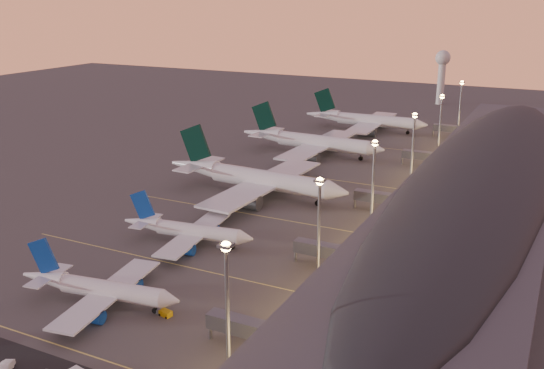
{
  "coord_description": "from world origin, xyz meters",
  "views": [
    {
      "loc": [
        82.64,
        -117.11,
        63.43
      ],
      "look_at": [
        2.0,
        45.0,
        7.0
      ],
      "focal_mm": 40.0,
      "sensor_mm": 36.0,
      "label": 1
    }
  ],
  "objects_px": {
    "airliner_wide_near": "(254,178)",
    "radar_tower": "(442,68)",
    "baggage_tug_a": "(164,313)",
    "baggage_tug_b": "(247,333)",
    "airliner_narrow_south": "(99,289)",
    "airliner_wide_far": "(365,120)",
    "airliner_wide_mid": "(311,142)",
    "service_van_c": "(5,369)",
    "airliner_narrow_north": "(187,230)"
  },
  "relations": [
    {
      "from": "service_van_c",
      "to": "airliner_wide_near",
      "type": "bearing_deg",
      "value": 67.81
    },
    {
      "from": "radar_tower",
      "to": "airliner_narrow_north",
      "type": "bearing_deg",
      "value": -93.39
    },
    {
      "from": "baggage_tug_b",
      "to": "airliner_narrow_south",
      "type": "bearing_deg",
      "value": 175.35
    },
    {
      "from": "airliner_narrow_north",
      "to": "service_van_c",
      "type": "height_order",
      "value": "airliner_narrow_north"
    },
    {
      "from": "airliner_wide_near",
      "to": "baggage_tug_a",
      "type": "xyz_separation_m",
      "value": [
        20.96,
        -79.35,
        -5.04
      ]
    },
    {
      "from": "airliner_narrow_north",
      "to": "baggage_tug_a",
      "type": "bearing_deg",
      "value": -70.43
    },
    {
      "from": "airliner_narrow_south",
      "to": "baggage_tug_b",
      "type": "xyz_separation_m",
      "value": [
        34.74,
        2.84,
        -2.98
      ]
    },
    {
      "from": "baggage_tug_a",
      "to": "airliner_narrow_south",
      "type": "bearing_deg",
      "value": -161.3
    },
    {
      "from": "baggage_tug_b",
      "to": "airliner_wide_near",
      "type": "bearing_deg",
      "value": 107.85
    },
    {
      "from": "baggage_tug_a",
      "to": "baggage_tug_b",
      "type": "bearing_deg",
      "value": 13.26
    },
    {
      "from": "airliner_narrow_south",
      "to": "radar_tower",
      "type": "xyz_separation_m",
      "value": [
        12.79,
        288.79,
        18.33
      ]
    },
    {
      "from": "airliner_narrow_south",
      "to": "service_van_c",
      "type": "distance_m",
      "value": 27.26
    },
    {
      "from": "airliner_wide_mid",
      "to": "radar_tower",
      "type": "height_order",
      "value": "radar_tower"
    },
    {
      "from": "airliner_wide_near",
      "to": "baggage_tug_a",
      "type": "height_order",
      "value": "airliner_wide_near"
    },
    {
      "from": "airliner_narrow_south",
      "to": "airliner_wide_far",
      "type": "distance_m",
      "value": 195.35
    },
    {
      "from": "airliner_narrow_south",
      "to": "baggage_tug_b",
      "type": "height_order",
      "value": "airliner_narrow_south"
    },
    {
      "from": "airliner_wide_mid",
      "to": "airliner_wide_far",
      "type": "relative_size",
      "value": 1.05
    },
    {
      "from": "airliner_wide_far",
      "to": "radar_tower",
      "type": "bearing_deg",
      "value": 78.38
    },
    {
      "from": "airliner_wide_mid",
      "to": "radar_tower",
      "type": "bearing_deg",
      "value": 83.5
    },
    {
      "from": "airliner_narrow_north",
      "to": "baggage_tug_b",
      "type": "height_order",
      "value": "airliner_narrow_north"
    },
    {
      "from": "radar_tower",
      "to": "service_van_c",
      "type": "relative_size",
      "value": 6.37
    },
    {
      "from": "airliner_wide_near",
      "to": "service_van_c",
      "type": "xyz_separation_m",
      "value": [
        7.98,
        -108.44,
        -4.75
      ]
    },
    {
      "from": "baggage_tug_b",
      "to": "baggage_tug_a",
      "type": "bearing_deg",
      "value": 172.94
    },
    {
      "from": "airliner_narrow_south",
      "to": "airliner_wide_mid",
      "type": "distance_m",
      "value": 140.35
    },
    {
      "from": "airliner_wide_mid",
      "to": "airliner_wide_far",
      "type": "xyz_separation_m",
      "value": [
        5.65,
        55.32,
        -0.24
      ]
    },
    {
      "from": "airliner_narrow_north",
      "to": "baggage_tug_b",
      "type": "xyz_separation_m",
      "value": [
        36.9,
        -33.88,
        -2.94
      ]
    },
    {
      "from": "airliner_narrow_north",
      "to": "airliner_wide_far",
      "type": "distance_m",
      "value": 158.61
    },
    {
      "from": "airliner_narrow_south",
      "to": "baggage_tug_a",
      "type": "height_order",
      "value": "airliner_narrow_south"
    },
    {
      "from": "airliner_narrow_north",
      "to": "airliner_wide_far",
      "type": "height_order",
      "value": "airliner_wide_far"
    },
    {
      "from": "airliner_wide_near",
      "to": "airliner_wide_mid",
      "type": "distance_m",
      "value": 58.72
    },
    {
      "from": "airliner_wide_far",
      "to": "airliner_wide_mid",
      "type": "bearing_deg",
      "value": -97.07
    },
    {
      "from": "radar_tower",
      "to": "baggage_tug_a",
      "type": "xyz_separation_m",
      "value": [
        2.58,
        -286.72,
        -21.33
      ]
    },
    {
      "from": "airliner_wide_near",
      "to": "baggage_tug_b",
      "type": "distance_m",
      "value": 88.47
    },
    {
      "from": "airliner_wide_mid",
      "to": "baggage_tug_b",
      "type": "distance_m",
      "value": 144.33
    },
    {
      "from": "radar_tower",
      "to": "airliner_narrow_south",
      "type": "bearing_deg",
      "value": -92.54
    },
    {
      "from": "airliner_wide_mid",
      "to": "baggage_tug_b",
      "type": "bearing_deg",
      "value": -69.75
    },
    {
      "from": "airliner_narrow_south",
      "to": "service_van_c",
      "type": "xyz_separation_m",
      "value": [
        2.4,
        -27.02,
        -2.7
      ]
    },
    {
      "from": "airliner_narrow_north",
      "to": "baggage_tug_a",
      "type": "xyz_separation_m",
      "value": [
        17.54,
        -34.64,
        -2.96
      ]
    },
    {
      "from": "airliner_wide_near",
      "to": "radar_tower",
      "type": "xyz_separation_m",
      "value": [
        18.38,
        207.37,
        16.28
      ]
    },
    {
      "from": "airliner_wide_far",
      "to": "baggage_tug_a",
      "type": "bearing_deg",
      "value": -85.42
    },
    {
      "from": "airliner_wide_near",
      "to": "airliner_wide_far",
      "type": "height_order",
      "value": "airliner_wide_near"
    },
    {
      "from": "airliner_narrow_south",
      "to": "airliner_wide_near",
      "type": "height_order",
      "value": "airliner_wide_near"
    },
    {
      "from": "airliner_wide_near",
      "to": "radar_tower",
      "type": "relative_size",
      "value": 2.09
    },
    {
      "from": "airliner_wide_near",
      "to": "baggage_tug_b",
      "type": "bearing_deg",
      "value": -59.94
    },
    {
      "from": "airliner_narrow_south",
      "to": "service_van_c",
      "type": "bearing_deg",
      "value": -93.47
    },
    {
      "from": "airliner_wide_near",
      "to": "airliner_wide_far",
      "type": "relative_size",
      "value": 1.1
    },
    {
      "from": "airliner_narrow_south",
      "to": "airliner_wide_near",
      "type": "bearing_deg",
      "value": 85.39
    },
    {
      "from": "radar_tower",
      "to": "baggage_tug_a",
      "type": "height_order",
      "value": "radar_tower"
    },
    {
      "from": "airliner_wide_mid",
      "to": "baggage_tug_a",
      "type": "bearing_deg",
      "value": -77.39
    },
    {
      "from": "airliner_wide_mid",
      "to": "airliner_wide_far",
      "type": "bearing_deg",
      "value": 86.37
    }
  ]
}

